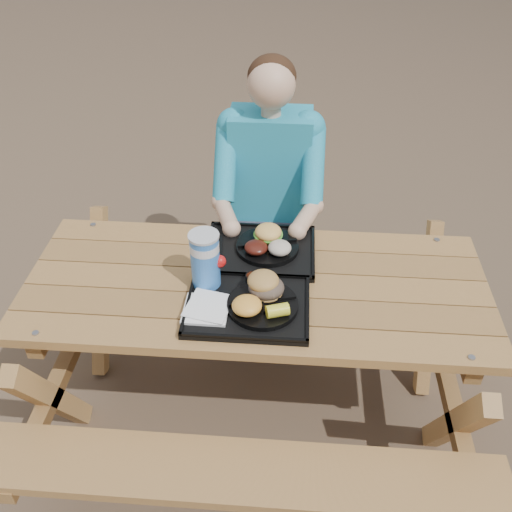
{
  "coord_description": "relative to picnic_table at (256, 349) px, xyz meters",
  "views": [
    {
      "loc": [
        0.13,
        -1.68,
        2.19
      ],
      "look_at": [
        0.0,
        0.0,
        0.88
      ],
      "focal_mm": 40.0,
      "sensor_mm": 36.0,
      "label": 1
    }
  ],
  "objects": [
    {
      "name": "mac_cheese",
      "position": [
        -0.02,
        -0.21,
        0.44
      ],
      "size": [
        0.11,
        0.11,
        0.05
      ],
      "primitive_type": "ellipsoid",
      "color": "#FEB743",
      "rests_on": "plate_near"
    },
    {
      "name": "condiment_mustard",
      "position": [
        0.05,
        -0.04,
        0.41
      ],
      "size": [
        0.06,
        0.06,
        0.03
      ],
      "primitive_type": "cylinder",
      "color": "gold",
      "rests_on": "tray_near"
    },
    {
      "name": "sandwich",
      "position": [
        0.05,
        -0.1,
        0.48
      ],
      "size": [
        0.12,
        0.12,
        0.13
      ],
      "primitive_type": null,
      "color": "#BC8742",
      "rests_on": "plate_near"
    },
    {
      "name": "diner",
      "position": [
        0.01,
        0.71,
        0.27
      ],
      "size": [
        0.48,
        0.84,
        1.28
      ],
      "primitive_type": null,
      "color": "#1CCAAF",
      "rests_on": "ground"
    },
    {
      "name": "burger",
      "position": [
        0.03,
        0.23,
        0.47
      ],
      "size": [
        0.11,
        0.11,
        0.1
      ],
      "primitive_type": null,
      "color": "#F8BA57",
      "rests_on": "plate_far"
    },
    {
      "name": "potato_salad",
      "position": [
        0.08,
        0.14,
        0.44
      ],
      "size": [
        0.09,
        0.09,
        0.05
      ],
      "primitive_type": "ellipsoid",
      "color": "beige",
      "rests_on": "plate_far"
    },
    {
      "name": "napkin_stack",
      "position": [
        -0.17,
        -0.19,
        0.4
      ],
      "size": [
        0.16,
        0.16,
        0.02
      ],
      "primitive_type": "cube",
      "rotation": [
        0.0,
        0.0,
        -0.01
      ],
      "color": "white",
      "rests_on": "tray_near"
    },
    {
      "name": "baked_beans",
      "position": [
        -0.01,
        0.14,
        0.44
      ],
      "size": [
        0.1,
        0.1,
        0.04
      ],
      "primitive_type": "ellipsoid",
      "color": "#46150E",
      "rests_on": "plate_far"
    },
    {
      "name": "corn_cob",
      "position": [
        0.09,
        -0.22,
        0.44
      ],
      "size": [
        0.1,
        0.1,
        0.05
      ],
      "primitive_type": null,
      "rotation": [
        0.0,
        0.0,
        0.32
      ],
      "color": "#FFF335",
      "rests_on": "plate_near"
    },
    {
      "name": "plate_near",
      "position": [
        0.04,
        -0.16,
        0.41
      ],
      "size": [
        0.26,
        0.26,
        0.02
      ],
      "primitive_type": "cylinder",
      "color": "black",
      "rests_on": "tray_near"
    },
    {
      "name": "plate_far",
      "position": [
        0.03,
        0.2,
        0.41
      ],
      "size": [
        0.26,
        0.26,
        0.02
      ],
      "primitive_type": "cylinder",
      "color": "black",
      "rests_on": "tray_far"
    },
    {
      "name": "tray_far",
      "position": [
        0.0,
        0.19,
        0.39
      ],
      "size": [
        0.45,
        0.35,
        0.02
      ],
      "primitive_type": "cube",
      "color": "black",
      "rests_on": "picnic_table"
    },
    {
      "name": "cutlery_far",
      "position": [
        -0.17,
        0.2,
        0.4
      ],
      "size": [
        0.04,
        0.14,
        0.01
      ],
      "primitive_type": "cube",
      "rotation": [
        0.0,
        0.0,
        0.1
      ],
      "color": "black",
      "rests_on": "tray_far"
    },
    {
      "name": "ground",
      "position": [
        0.0,
        0.0,
        -0.38
      ],
      "size": [
        60.0,
        60.0,
        0.0
      ],
      "primitive_type": "plane",
      "color": "#999999",
      "rests_on": "ground"
    },
    {
      "name": "picnic_table",
      "position": [
        0.0,
        0.0,
        0.0
      ],
      "size": [
        1.8,
        1.49,
        0.75
      ],
      "primitive_type": null,
      "color": "#999999",
      "rests_on": "ground"
    },
    {
      "name": "tray_near",
      "position": [
        -0.02,
        -0.15,
        0.39
      ],
      "size": [
        0.45,
        0.35,
        0.02
      ],
      "primitive_type": "cube",
      "color": "black",
      "rests_on": "picnic_table"
    },
    {
      "name": "soda_cup",
      "position": [
        -0.19,
        -0.04,
        0.5
      ],
      "size": [
        0.11,
        0.11,
        0.22
      ],
      "primitive_type": "cylinder",
      "color": "blue",
      "rests_on": "tray_near"
    },
    {
      "name": "condiment_bbq",
      "position": [
        -0.01,
        -0.02,
        0.41
      ],
      "size": [
        0.06,
        0.06,
        0.03
      ],
      "primitive_type": "cylinder",
      "color": "#341105",
      "rests_on": "tray_near"
    }
  ]
}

